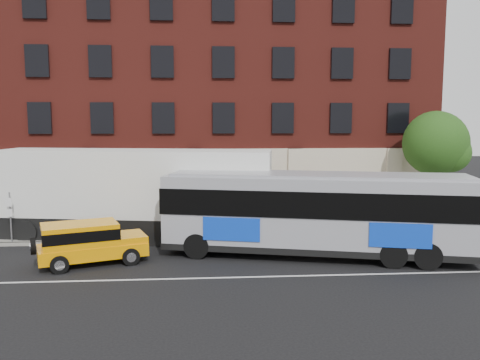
{
  "coord_description": "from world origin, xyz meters",
  "views": [
    {
      "loc": [
        0.52,
        -17.5,
        5.86
      ],
      "look_at": [
        2.24,
        5.5,
        3.06
      ],
      "focal_mm": 37.33,
      "sensor_mm": 36.0,
      "label": 1
    }
  ],
  "objects": [
    {
      "name": "lane_line",
      "position": [
        0.0,
        0.5,
        0.01
      ],
      "size": [
        60.0,
        0.12,
        0.01
      ],
      "primitive_type": "cube",
      "color": "silver",
      "rests_on": "ground"
    },
    {
      "name": "city_bus",
      "position": [
        5.38,
        3.17,
        1.98
      ],
      "size": [
        13.41,
        5.89,
        3.6
      ],
      "color": "#919199",
      "rests_on": "ground"
    },
    {
      "name": "ground",
      "position": [
        0.0,
        0.0,
        0.0
      ],
      "size": [
        120.0,
        120.0,
        0.0
      ],
      "primitive_type": "plane",
      "color": "black",
      "rests_on": "ground"
    },
    {
      "name": "building",
      "position": [
        -0.01,
        16.92,
        7.58
      ],
      "size": [
        30.0,
        12.1,
        15.0
      ],
      "color": "maroon",
      "rests_on": "sidewalk"
    },
    {
      "name": "yellow_suv",
      "position": [
        -4.2,
        2.67,
        0.98
      ],
      "size": [
        4.6,
        3.09,
        1.72
      ],
      "color": "#F99B03",
      "rests_on": "ground"
    },
    {
      "name": "kerb",
      "position": [
        0.0,
        6.0,
        0.07
      ],
      "size": [
        60.0,
        0.25,
        0.15
      ],
      "primitive_type": "cube",
      "color": "gray",
      "rests_on": "ground"
    },
    {
      "name": "street_tree",
      "position": [
        13.54,
        9.48,
        4.41
      ],
      "size": [
        3.6,
        3.6,
        6.2
      ],
      "color": "#38291C",
      "rests_on": "sidewalk"
    },
    {
      "name": "shipping_container",
      "position": [
        -2.8,
        6.88,
        2.18
      ],
      "size": [
        13.48,
        4.94,
        4.41
      ],
      "color": "black",
      "rests_on": "ground"
    },
    {
      "name": "sign_pole",
      "position": [
        -8.5,
        6.15,
        1.45
      ],
      "size": [
        0.3,
        0.2,
        2.5
      ],
      "color": "gray",
      "rests_on": "ground"
    },
    {
      "name": "sidewalk",
      "position": [
        0.0,
        9.0,
        0.07
      ],
      "size": [
        60.0,
        6.0,
        0.15
      ],
      "primitive_type": "cube",
      "color": "gray",
      "rests_on": "ground"
    }
  ]
}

